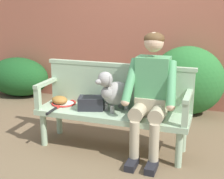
% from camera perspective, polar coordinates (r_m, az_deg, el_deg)
% --- Properties ---
extents(ground_plane, '(40.00, 40.00, 0.00)m').
position_cam_1_polar(ground_plane, '(3.59, 0.00, -10.67)').
color(ground_plane, brown).
extents(brick_garden_fence, '(8.00, 0.30, 2.34)m').
position_cam_1_polar(brick_garden_fence, '(5.03, 7.06, 10.65)').
color(brick_garden_fence, '#9E5642').
rests_on(brick_garden_fence, ground).
extents(hedge_bush_mid_left, '(1.06, 0.75, 1.01)m').
position_cam_1_polar(hedge_bush_mid_left, '(4.65, 13.66, 1.61)').
color(hedge_bush_mid_left, '#286B2D').
rests_on(hedge_bush_mid_left, ground).
extents(hedge_bush_far_right, '(1.12, 0.73, 0.68)m').
position_cam_1_polar(hedge_bush_far_right, '(5.72, -16.82, 2.25)').
color(hedge_bush_far_right, '#194C1E').
rests_on(hedge_bush_far_right, ground).
extents(garden_bench, '(1.69, 0.49, 0.44)m').
position_cam_1_polar(garden_bench, '(3.44, 0.00, -4.97)').
color(garden_bench, '#9EB793').
rests_on(garden_bench, ground).
extents(bench_backrest, '(1.73, 0.06, 0.50)m').
position_cam_1_polar(bench_backrest, '(3.54, 1.13, 0.93)').
color(bench_backrest, '#9EB793').
rests_on(bench_backrest, garden_bench).
extents(bench_armrest_left_end, '(0.06, 0.49, 0.28)m').
position_cam_1_polar(bench_armrest_left_end, '(3.62, -12.60, 0.01)').
color(bench_armrest_left_end, '#9EB793').
rests_on(bench_armrest_left_end, garden_bench).
extents(bench_armrest_right_end, '(0.06, 0.49, 0.28)m').
position_cam_1_polar(bench_armrest_right_end, '(3.11, 13.63, -2.57)').
color(bench_armrest_right_end, '#9EB793').
rests_on(bench_armrest_right_end, garden_bench).
extents(person_seated, '(0.56, 0.64, 1.31)m').
position_cam_1_polar(person_seated, '(3.22, 7.18, -0.29)').
color(person_seated, black).
rests_on(person_seated, ground).
extents(dog_on_bench, '(0.37, 0.43, 0.45)m').
position_cam_1_polar(dog_on_bench, '(3.37, 0.28, -0.28)').
color(dog_on_bench, gray).
rests_on(dog_on_bench, garden_bench).
extents(tennis_racket, '(0.30, 0.57, 0.03)m').
position_cam_1_polar(tennis_racket, '(3.69, -9.06, -2.60)').
color(tennis_racket, red).
rests_on(tennis_racket, garden_bench).
extents(baseball_glove, '(0.28, 0.26, 0.09)m').
position_cam_1_polar(baseball_glove, '(3.72, -9.59, -1.91)').
color(baseball_glove, '#9E6B2D').
rests_on(baseball_glove, garden_bench).
extents(sports_bag, '(0.33, 0.27, 0.14)m').
position_cam_1_polar(sports_bag, '(3.48, -3.82, -2.48)').
color(sports_bag, '#232328').
rests_on(sports_bag, garden_bench).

